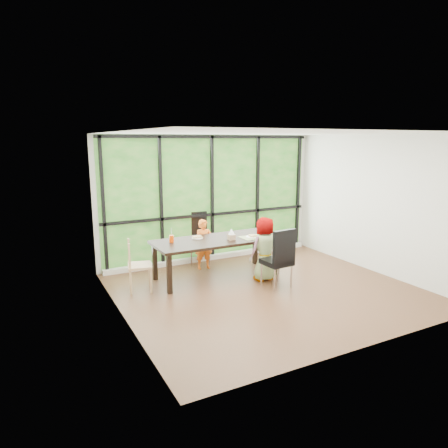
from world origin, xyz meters
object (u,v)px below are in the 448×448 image
(plate_near, at_px, (253,237))
(green_cup, at_px, (269,233))
(child_older, at_px, (265,249))
(dining_table, at_px, (217,258))
(chair_interior_leather, at_px, (277,258))
(white_mug, at_px, (265,230))
(orange_cup, at_px, (171,239))
(tissue_box, at_px, (231,237))
(chair_window_leather, at_px, (198,238))
(chair_end_beech, at_px, (140,266))
(child_toddler, at_px, (204,244))
(plate_far, at_px, (197,238))

(plate_near, xyz_separation_m, green_cup, (0.32, -0.08, 0.06))
(child_older, distance_m, green_cup, 0.46)
(child_older, distance_m, plate_near, 0.40)
(dining_table, distance_m, chair_interior_leather, 1.20)
(green_cup, distance_m, white_mug, 0.34)
(chair_interior_leather, height_order, orange_cup, chair_interior_leather)
(orange_cup, height_order, tissue_box, orange_cup)
(dining_table, xyz_separation_m, tissue_box, (0.22, -0.17, 0.43))
(child_older, bearing_deg, chair_window_leather, -69.71)
(chair_end_beech, height_order, tissue_box, chair_end_beech)
(child_toddler, relative_size, orange_cup, 7.80)
(chair_end_beech, bearing_deg, orange_cup, -61.75)
(child_toddler, distance_m, child_older, 1.36)
(chair_window_leather, relative_size, white_mug, 11.27)
(dining_table, xyz_separation_m, child_older, (0.71, -0.56, 0.23))
(chair_end_beech, bearing_deg, dining_table, -76.42)
(tissue_box, bearing_deg, green_cup, -7.60)
(white_mug, bearing_deg, tissue_box, -166.22)
(plate_near, distance_m, white_mug, 0.50)
(dining_table, relative_size, child_older, 2.01)
(chair_interior_leather, xyz_separation_m, child_older, (0.00, 0.40, 0.06))
(chair_end_beech, bearing_deg, chair_interior_leather, -99.97)
(dining_table, bearing_deg, child_older, -38.12)
(chair_window_leather, relative_size, child_toddler, 1.06)
(chair_interior_leather, relative_size, white_mug, 11.27)
(dining_table, distance_m, chair_end_beech, 1.50)
(plate_near, relative_size, green_cup, 2.05)
(child_older, relative_size, white_mug, 12.53)
(chair_end_beech, xyz_separation_m, tissue_box, (1.72, -0.16, 0.35))
(plate_near, bearing_deg, dining_table, 164.19)
(chair_interior_leather, bearing_deg, chair_window_leather, -75.81)
(orange_cup, distance_m, green_cup, 1.89)
(chair_end_beech, height_order, orange_cup, chair_end_beech)
(chair_window_leather, xyz_separation_m, plate_far, (-0.36, -0.79, 0.22))
(orange_cup, distance_m, white_mug, 1.96)
(dining_table, bearing_deg, tissue_box, -37.72)
(plate_far, bearing_deg, green_cup, -20.75)
(child_older, distance_m, orange_cup, 1.73)
(dining_table, distance_m, white_mug, 1.19)
(dining_table, xyz_separation_m, green_cup, (0.99, -0.27, 0.44))
(plate_near, relative_size, orange_cup, 2.06)
(chair_window_leather, xyz_separation_m, child_older, (0.66, -1.56, 0.06))
(plate_near, xyz_separation_m, white_mug, (0.43, 0.24, 0.04))
(chair_end_beech, height_order, child_older, child_older)
(chair_interior_leather, xyz_separation_m, child_toddler, (-0.71, 1.55, -0.03))
(dining_table, height_order, chair_interior_leather, chair_interior_leather)
(plate_near, bearing_deg, green_cup, -14.51)
(chair_window_leather, xyz_separation_m, orange_cup, (-0.90, -0.84, 0.28))
(dining_table, relative_size, green_cup, 18.30)
(orange_cup, bearing_deg, plate_near, -13.21)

